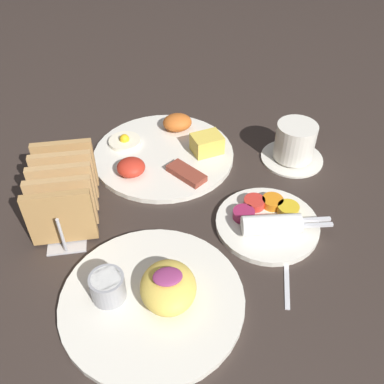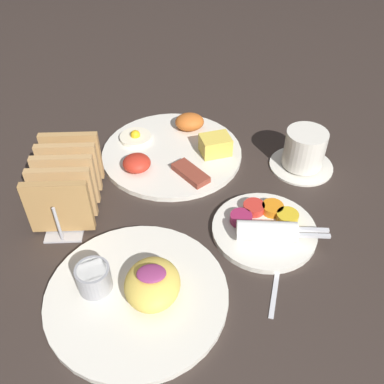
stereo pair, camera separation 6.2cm
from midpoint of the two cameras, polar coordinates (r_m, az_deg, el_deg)
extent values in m
plane|color=#332823|center=(0.70, -5.26, -5.12)|extent=(3.00, 3.00, 0.00)
cylinder|color=silver|center=(0.85, -5.89, 4.94)|extent=(0.27, 0.27, 0.01)
cube|color=#E5C64C|center=(0.83, -0.12, 6.40)|extent=(0.06, 0.06, 0.04)
ellipsoid|color=#C66023|center=(0.90, -3.95, 9.18)|extent=(0.06, 0.05, 0.03)
cylinder|color=#F4EACC|center=(0.88, -10.96, 6.56)|extent=(0.06, 0.06, 0.01)
sphere|color=yellow|center=(0.87, -11.01, 6.88)|extent=(0.02, 0.02, 0.02)
ellipsoid|color=red|center=(0.79, -10.35, 3.19)|extent=(0.05, 0.05, 0.03)
cube|color=brown|center=(0.78, -3.02, 2.42)|extent=(0.07, 0.08, 0.01)
cylinder|color=silver|center=(0.71, 7.55, -4.36)|extent=(0.17, 0.17, 0.01)
cylinder|color=gold|center=(0.72, 10.38, -2.47)|extent=(0.04, 0.04, 0.01)
cylinder|color=orange|center=(0.73, 8.32, -1.40)|extent=(0.04, 0.04, 0.01)
cylinder|color=red|center=(0.72, 5.91, -1.53)|extent=(0.04, 0.04, 0.01)
cylinder|color=#99234C|center=(0.71, 4.34, -2.80)|extent=(0.04, 0.04, 0.01)
cylinder|color=white|center=(0.68, 8.00, -4.43)|extent=(0.10, 0.04, 0.03)
cube|color=silver|center=(0.70, 13.69, -3.70)|extent=(0.05, 0.01, 0.00)
cube|color=silver|center=(0.69, 13.93, -4.41)|extent=(0.05, 0.01, 0.00)
cylinder|color=silver|center=(0.62, -8.25, -14.17)|extent=(0.26, 0.26, 0.01)
ellipsoid|color=#EAC651|center=(0.60, -6.22, -12.61)|extent=(0.08, 0.09, 0.04)
ellipsoid|color=#8C3366|center=(0.58, -6.39, -11.29)|extent=(0.04, 0.03, 0.01)
cylinder|color=#99999E|center=(0.61, -14.09, -12.31)|extent=(0.05, 0.05, 0.04)
cylinder|color=white|center=(0.60, -14.34, -11.41)|extent=(0.04, 0.04, 0.01)
cube|color=#B7B7BC|center=(0.76, -18.27, -2.68)|extent=(0.06, 0.18, 0.01)
cube|color=#AE8048|center=(0.68, -19.61, -3.38)|extent=(0.10, 0.01, 0.10)
cube|color=tan|center=(0.70, -19.35, -1.54)|extent=(0.10, 0.01, 0.10)
cube|color=tan|center=(0.73, -19.12, 0.18)|extent=(0.10, 0.01, 0.10)
cube|color=tan|center=(0.75, -18.89, 1.79)|extent=(0.10, 0.01, 0.10)
cube|color=tan|center=(0.78, -18.69, 3.30)|extent=(0.10, 0.01, 0.10)
cylinder|color=#B7B7BC|center=(0.68, -19.52, -5.55)|extent=(0.01, 0.00, 0.07)
cylinder|color=#B7B7BC|center=(0.80, -18.33, 3.47)|extent=(0.01, 0.01, 0.07)
cylinder|color=silver|center=(0.85, 11.18, 4.48)|extent=(0.12, 0.12, 0.01)
cylinder|color=silver|center=(0.83, 11.53, 6.61)|extent=(0.08, 0.08, 0.07)
cylinder|color=#381E0F|center=(0.81, 11.82, 8.33)|extent=(0.06, 0.06, 0.01)
cube|color=silver|center=(0.65, 9.85, -11.16)|extent=(0.04, 0.11, 0.00)
ellipsoid|color=silver|center=(0.69, 9.94, -6.75)|extent=(0.02, 0.02, 0.01)
camera|label=1|loc=(0.03, -92.45, -2.22)|focal=40.00mm
camera|label=2|loc=(0.03, 87.55, 2.22)|focal=40.00mm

